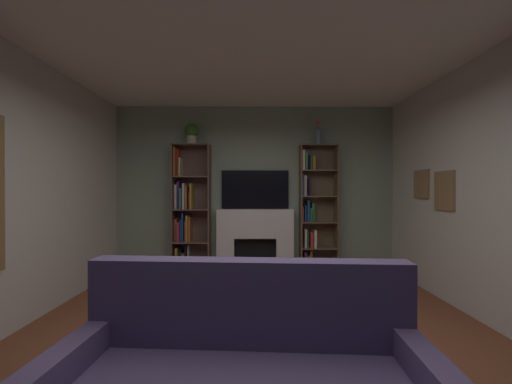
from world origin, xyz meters
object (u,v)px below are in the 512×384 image
tv (255,189)px  vase_with_flowers (318,135)px  potted_plant (192,133)px  bookshelf_right (314,212)px  fireplace (255,239)px  bookshelf_left (188,213)px

tv → vase_with_flowers: size_ratio=2.69×
potted_plant → vase_with_flowers: (2.10, 0.00, -0.04)m
tv → bookshelf_right: size_ratio=0.53×
fireplace → bookshelf_right: bookshelf_right is taller
tv → bookshelf_left: (-1.13, -0.09, -0.40)m
bookshelf_left → potted_plant: potted_plant is taller
tv → bookshelf_left: bookshelf_left is taller
bookshelf_left → bookshelf_right: size_ratio=1.00×
fireplace → vase_with_flowers: bearing=-2.0°
tv → bookshelf_right: (0.98, -0.07, -0.37)m
fireplace → bookshelf_left: size_ratio=0.64×
bookshelf_right → bookshelf_left: bearing=-179.6°
tv → potted_plant: bearing=-173.5°
fireplace → bookshelf_right: bearing=0.6°
fireplace → tv: (0.00, 0.08, 0.84)m
bookshelf_left → fireplace: bearing=0.3°
fireplace → tv: tv is taller
bookshelf_right → fireplace: bearing=-179.4°
potted_plant → fireplace: bearing=2.1°
fireplace → potted_plant: size_ratio=3.87×
tv → vase_with_flowers: 1.39m
bookshelf_right → tv: bearing=175.8°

